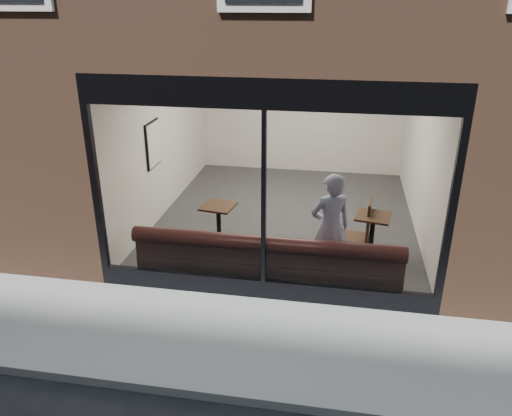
% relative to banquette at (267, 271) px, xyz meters
% --- Properties ---
extents(ground, '(120.00, 120.00, 0.00)m').
position_rel_banquette_xyz_m(ground, '(0.00, -2.45, -0.23)').
color(ground, black).
rests_on(ground, ground).
extents(sidewalk_near, '(40.00, 2.00, 0.01)m').
position_rel_banquette_xyz_m(sidewalk_near, '(0.00, -1.45, -0.22)').
color(sidewalk_near, gray).
rests_on(sidewalk_near, ground).
extents(kerb_near, '(40.00, 0.10, 0.12)m').
position_rel_banquette_xyz_m(kerb_near, '(0.00, -2.50, -0.17)').
color(kerb_near, gray).
rests_on(kerb_near, ground).
extents(host_building_pier_left, '(2.50, 12.00, 3.20)m').
position_rel_banquette_xyz_m(host_building_pier_left, '(-3.75, 5.55, 1.38)').
color(host_building_pier_left, brown).
rests_on(host_building_pier_left, ground).
extents(host_building_pier_right, '(2.50, 12.00, 3.20)m').
position_rel_banquette_xyz_m(host_building_pier_right, '(3.75, 5.55, 1.38)').
color(host_building_pier_right, brown).
rests_on(host_building_pier_right, ground).
extents(host_building_backfill, '(5.00, 6.00, 3.20)m').
position_rel_banquette_xyz_m(host_building_backfill, '(0.00, 8.55, 1.38)').
color(host_building_backfill, brown).
rests_on(host_building_backfill, ground).
extents(cafe_floor, '(6.00, 6.00, 0.00)m').
position_rel_banquette_xyz_m(cafe_floor, '(0.00, 2.55, -0.21)').
color(cafe_floor, '#2D2D30').
rests_on(cafe_floor, ground).
extents(cafe_ceiling, '(6.00, 6.00, 0.00)m').
position_rel_banquette_xyz_m(cafe_ceiling, '(0.00, 2.55, 2.97)').
color(cafe_ceiling, white).
rests_on(cafe_ceiling, host_building_upper).
extents(cafe_wall_back, '(5.00, 0.00, 5.00)m').
position_rel_banquette_xyz_m(cafe_wall_back, '(0.00, 5.54, 1.37)').
color(cafe_wall_back, silver).
rests_on(cafe_wall_back, ground).
extents(cafe_wall_left, '(0.00, 6.00, 6.00)m').
position_rel_banquette_xyz_m(cafe_wall_left, '(-2.49, 2.55, 1.37)').
color(cafe_wall_left, silver).
rests_on(cafe_wall_left, ground).
extents(cafe_wall_right, '(0.00, 6.00, 6.00)m').
position_rel_banquette_xyz_m(cafe_wall_right, '(2.49, 2.55, 1.37)').
color(cafe_wall_right, silver).
rests_on(cafe_wall_right, ground).
extents(storefront_kick, '(5.00, 0.10, 0.30)m').
position_rel_banquette_xyz_m(storefront_kick, '(0.00, -0.40, -0.08)').
color(storefront_kick, black).
rests_on(storefront_kick, ground).
extents(storefront_header, '(5.00, 0.10, 0.40)m').
position_rel_banquette_xyz_m(storefront_header, '(0.00, -0.40, 2.77)').
color(storefront_header, black).
rests_on(storefront_header, host_building_upper).
extents(storefront_mullion, '(0.06, 0.10, 2.50)m').
position_rel_banquette_xyz_m(storefront_mullion, '(0.00, -0.40, 1.32)').
color(storefront_mullion, black).
rests_on(storefront_mullion, storefront_kick).
extents(storefront_glass, '(4.80, 0.00, 4.80)m').
position_rel_banquette_xyz_m(storefront_glass, '(0.00, -0.43, 1.33)').
color(storefront_glass, white).
rests_on(storefront_glass, storefront_kick).
extents(banquette, '(4.00, 0.55, 0.45)m').
position_rel_banquette_xyz_m(banquette, '(0.00, 0.00, 0.00)').
color(banquette, '#381814').
rests_on(banquette, cafe_floor).
extents(person, '(0.75, 0.63, 1.75)m').
position_rel_banquette_xyz_m(person, '(0.91, 0.33, 0.65)').
color(person, '#A7B3E3').
rests_on(person, cafe_floor).
extents(cafe_table_left, '(0.62, 0.62, 0.04)m').
position_rel_banquette_xyz_m(cafe_table_left, '(-1.05, 1.18, 0.52)').
color(cafe_table_left, black).
rests_on(cafe_table_left, cafe_floor).
extents(cafe_table_right, '(0.65, 0.65, 0.04)m').
position_rel_banquette_xyz_m(cafe_table_right, '(1.61, 1.20, 0.52)').
color(cafe_table_right, black).
rests_on(cafe_table_right, cafe_floor).
extents(cafe_chair_right, '(0.51, 0.51, 0.04)m').
position_rel_banquette_xyz_m(cafe_chair_right, '(1.36, 1.36, 0.01)').
color(cafe_chair_right, black).
rests_on(cafe_chair_right, cafe_floor).
extents(wall_poster, '(0.02, 0.60, 0.80)m').
position_rel_banquette_xyz_m(wall_poster, '(-2.45, 1.94, 1.35)').
color(wall_poster, white).
rests_on(wall_poster, cafe_wall_left).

